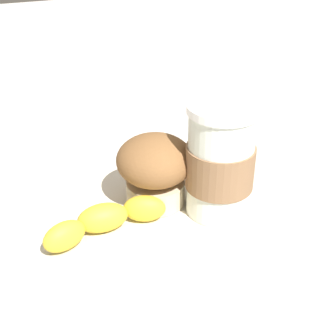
{
  "coord_description": "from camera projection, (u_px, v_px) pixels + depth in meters",
  "views": [
    {
      "loc": [
        0.2,
        0.49,
        0.37
      ],
      "look_at": [
        0.0,
        0.0,
        0.06
      ],
      "focal_mm": 50.0,
      "sensor_mm": 36.0,
      "label": 1
    }
  ],
  "objects": [
    {
      "name": "paper_napkin",
      "position": [
        168.0,
        203.0,
        0.64
      ],
      "size": [
        0.27,
        0.27,
        0.0
      ],
      "primitive_type": "cube",
      "rotation": [
        0.0,
        0.0,
        -0.15
      ],
      "color": "beige",
      "rests_on": "ground_plane"
    },
    {
      "name": "muffin",
      "position": [
        155.0,
        167.0,
        0.62
      ],
      "size": [
        0.1,
        0.1,
        0.1
      ],
      "color": "beige",
      "rests_on": "paper_napkin"
    },
    {
      "name": "banana",
      "position": [
        105.0,
        220.0,
        0.58
      ],
      "size": [
        0.17,
        0.06,
        0.04
      ],
      "color": "gold",
      "rests_on": "paper_napkin"
    },
    {
      "name": "coffee_cup",
      "position": [
        220.0,
        162.0,
        0.59
      ],
      "size": [
        0.09,
        0.09,
        0.15
      ],
      "color": "silver",
      "rests_on": "paper_napkin"
    },
    {
      "name": "wooden_stirrer",
      "position": [
        222.0,
        146.0,
        0.79
      ],
      "size": [
        0.11,
        0.04,
        0.0
      ],
      "primitive_type": "cube",
      "rotation": [
        0.0,
        0.0,
        5.97
      ],
      "color": "#9E7547",
      "rests_on": "ground_plane"
    },
    {
      "name": "ground_plane",
      "position": [
        168.0,
        204.0,
        0.64
      ],
      "size": [
        3.0,
        3.0,
        0.0
      ],
      "primitive_type": "plane",
      "color": "beige"
    }
  ]
}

